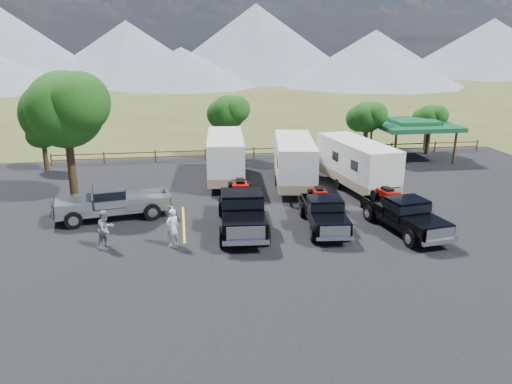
{
  "coord_description": "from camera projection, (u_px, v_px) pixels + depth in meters",
  "views": [
    {
      "loc": [
        -5.99,
        -21.38,
        9.5
      ],
      "look_at": [
        -2.05,
        4.08,
        1.6
      ],
      "focal_mm": 35.0,
      "sensor_mm": 36.0,
      "label": 1
    }
  ],
  "objects": [
    {
      "name": "tree_north",
      "position": [
        228.0,
        112.0,
        40.4
      ],
      "size": [
        3.46,
        3.24,
        5.25
      ],
      "color": "black",
      "rests_on": "ground"
    },
    {
      "name": "rail_fence",
      "position": [
        278.0,
        151.0,
        41.45
      ],
      "size": [
        36.12,
        0.12,
        1.0
      ],
      "color": "brown",
      "rests_on": "ground"
    },
    {
      "name": "tree_nw_small",
      "position": [
        42.0,
        134.0,
        36.77
      ],
      "size": [
        2.59,
        2.43,
        3.85
      ],
      "color": "black",
      "rests_on": "ground"
    },
    {
      "name": "rig_right",
      "position": [
        403.0,
        213.0,
        25.53
      ],
      "size": [
        2.81,
        6.15,
        1.98
      ],
      "rotation": [
        0.0,
        0.0,
        0.16
      ],
      "color": "black",
      "rests_on": "asphalt_lot"
    },
    {
      "name": "ground",
      "position": [
        311.0,
        247.0,
        23.86
      ],
      "size": [
        320.0,
        320.0,
        0.0
      ],
      "primitive_type": "plane",
      "color": "#424D20",
      "rests_on": "ground"
    },
    {
      "name": "tree_big_nw",
      "position": [
        64.0,
        110.0,
        28.91
      ],
      "size": [
        5.54,
        5.18,
        7.84
      ],
      "color": "black",
      "rests_on": "ground"
    },
    {
      "name": "rig_center",
      "position": [
        324.0,
        211.0,
        26.0
      ],
      "size": [
        2.37,
        5.71,
        1.86
      ],
      "rotation": [
        0.0,
        0.0,
        -0.09
      ],
      "color": "black",
      "rests_on": "asphalt_lot"
    },
    {
      "name": "asphalt_lot",
      "position": [
        297.0,
        224.0,
        26.69
      ],
      "size": [
        44.0,
        34.0,
        0.04
      ],
      "primitive_type": "cube",
      "color": "black",
      "rests_on": "ground"
    },
    {
      "name": "tree_ne_a",
      "position": [
        366.0,
        117.0,
        40.22
      ],
      "size": [
        3.11,
        2.92,
        4.76
      ],
      "color": "black",
      "rests_on": "ground"
    },
    {
      "name": "stall_lines",
      "position": [
        293.0,
        218.0,
        27.62
      ],
      "size": [
        12.12,
        5.5,
        0.01
      ],
      "color": "gold",
      "rests_on": "asphalt_lot"
    },
    {
      "name": "trailer_right",
      "position": [
        356.0,
        164.0,
        32.46
      ],
      "size": [
        3.46,
        9.18,
        3.17
      ],
      "rotation": [
        0.0,
        0.0,
        0.15
      ],
      "color": "white",
      "rests_on": "asphalt_lot"
    },
    {
      "name": "person_a",
      "position": [
        172.0,
        228.0,
        23.58
      ],
      "size": [
        0.81,
        0.73,
        1.87
      ],
      "primitive_type": "imported",
      "rotation": [
        0.0,
        0.0,
        3.67
      ],
      "color": "silver",
      "rests_on": "asphalt_lot"
    },
    {
      "name": "trailer_center",
      "position": [
        294.0,
        162.0,
        32.97
      ],
      "size": [
        3.52,
        9.26,
        3.2
      ],
      "rotation": [
        0.0,
        0.0,
        -0.16
      ],
      "color": "white",
      "rests_on": "asphalt_lot"
    },
    {
      "name": "trailer_left",
      "position": [
        225.0,
        157.0,
        34.3
      ],
      "size": [
        3.0,
        9.26,
        3.21
      ],
      "rotation": [
        0.0,
        0.0,
        -0.08
      ],
      "color": "white",
      "rests_on": "asphalt_lot"
    },
    {
      "name": "mountain_range",
      "position": [
        169.0,
        46.0,
        120.56
      ],
      "size": [
        209.0,
        71.0,
        20.0
      ],
      "color": "slate",
      "rests_on": "ground"
    },
    {
      "name": "tree_ne_b",
      "position": [
        430.0,
        118.0,
        42.15
      ],
      "size": [
        2.77,
        2.59,
        4.27
      ],
      "color": "black",
      "rests_on": "ground"
    },
    {
      "name": "rig_left",
      "position": [
        242.0,
        208.0,
        25.81
      ],
      "size": [
        2.8,
        6.96,
        2.27
      ],
      "rotation": [
        0.0,
        0.0,
        -0.07
      ],
      "color": "black",
      "rests_on": "asphalt_lot"
    },
    {
      "name": "person_b",
      "position": [
        106.0,
        229.0,
        23.39
      ],
      "size": [
        1.13,
        1.14,
        1.86
      ],
      "primitive_type": "imported",
      "rotation": [
        0.0,
        0.0,
        0.84
      ],
      "color": "gray",
      "rests_on": "asphalt_lot"
    },
    {
      "name": "pavilion",
      "position": [
        413.0,
        125.0,
        41.0
      ],
      "size": [
        6.2,
        6.2,
        3.22
      ],
      "color": "brown",
      "rests_on": "ground"
    },
    {
      "name": "pickup_silver",
      "position": [
        113.0,
        201.0,
        27.26
      ],
      "size": [
        6.58,
        3.07,
        1.9
      ],
      "rotation": [
        0.0,
        0.0,
        -1.4
      ],
      "color": "gray",
      "rests_on": "asphalt_lot"
    }
  ]
}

